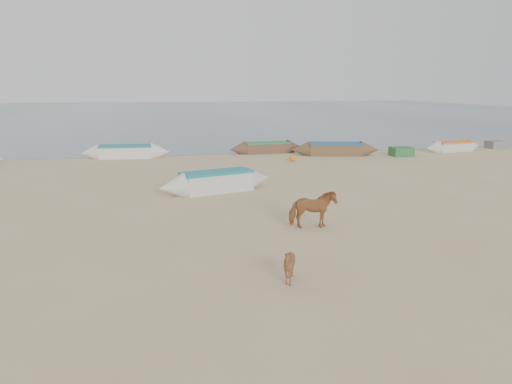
# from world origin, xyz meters

# --- Properties ---
(ground) EXTENTS (140.00, 140.00, 0.00)m
(ground) POSITION_xyz_m (0.00, 0.00, 0.00)
(ground) COLOR tan
(ground) RESTS_ON ground
(sea) EXTENTS (160.00, 160.00, 0.00)m
(sea) POSITION_xyz_m (0.00, 82.00, 0.01)
(sea) COLOR slate
(sea) RESTS_ON ground
(cow_adult) EXTENTS (1.71, 0.89, 1.39)m
(cow_adult) POSITION_xyz_m (1.68, 2.09, 0.70)
(cow_adult) COLOR #9C5F33
(cow_adult) RESTS_ON ground
(calf_front) EXTENTS (1.14, 1.10, 0.97)m
(calf_front) POSITION_xyz_m (-0.46, -2.69, 0.48)
(calf_front) COLOR brown
(calf_front) RESTS_ON ground
(near_canoe) EXTENTS (5.94, 3.05, 1.01)m
(near_canoe) POSITION_xyz_m (-0.92, 9.01, 0.51)
(near_canoe) COLOR beige
(near_canoe) RESTS_ON ground
(waterline_canoes) EXTENTS (51.04, 4.35, 0.95)m
(waterline_canoes) POSITION_xyz_m (5.13, 20.74, 0.43)
(waterline_canoes) COLOR beige
(waterline_canoes) RESTS_ON ground
(beach_clutter) EXTENTS (48.16, 5.35, 0.64)m
(beach_clutter) POSITION_xyz_m (3.99, 19.67, 0.30)
(beach_clutter) COLOR #285B34
(beach_clutter) RESTS_ON ground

